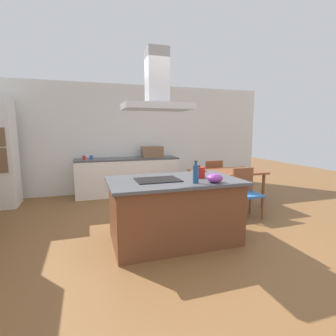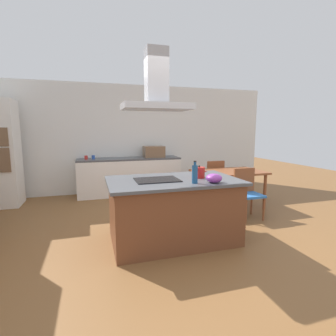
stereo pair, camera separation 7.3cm
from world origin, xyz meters
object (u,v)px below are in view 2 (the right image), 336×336
(cooktop, at_px, (157,180))
(mixing_bowl, at_px, (214,178))
(countertop_microwave, at_px, (154,152))
(chair_facing_island, at_px, (247,190))
(tea_kettle, at_px, (199,172))
(dining_table, at_px, (228,175))
(olive_oil_bottle, at_px, (195,174))
(coffee_mug_blue, at_px, (93,157))
(coffee_mug_red, at_px, (86,157))
(chair_facing_back_wall, at_px, (213,177))
(range_hood, at_px, (156,90))

(cooktop, bearing_deg, mixing_bowl, -28.84)
(countertop_microwave, height_order, chair_facing_island, countertop_microwave)
(tea_kettle, distance_m, countertop_microwave, 2.88)
(mixing_bowl, distance_m, dining_table, 2.00)
(olive_oil_bottle, xyz_separation_m, coffee_mug_blue, (-1.23, 3.25, -0.08))
(mixing_bowl, xyz_separation_m, coffee_mug_red, (-1.65, 3.25, -0.01))
(olive_oil_bottle, relative_size, chair_facing_back_wall, 0.33)
(cooktop, bearing_deg, dining_table, 33.94)
(coffee_mug_red, relative_size, range_hood, 0.10)
(coffee_mug_blue, bearing_deg, olive_oil_bottle, -69.31)
(chair_facing_back_wall, bearing_deg, olive_oil_bottle, -122.27)
(chair_facing_back_wall, distance_m, range_hood, 3.08)
(cooktop, height_order, dining_table, cooktop)
(olive_oil_bottle, bearing_deg, countertop_microwave, 85.74)
(cooktop, bearing_deg, countertop_microwave, 77.12)
(mixing_bowl, bearing_deg, dining_table, 54.30)
(coffee_mug_red, height_order, chair_facing_back_wall, coffee_mug_red)
(cooktop, relative_size, coffee_mug_red, 6.67)
(tea_kettle, bearing_deg, dining_table, 45.65)
(tea_kettle, height_order, chair_facing_island, tea_kettle)
(tea_kettle, bearing_deg, coffee_mug_red, 119.11)
(mixing_bowl, distance_m, chair_facing_back_wall, 2.59)
(coffee_mug_blue, bearing_deg, cooktop, -74.48)
(tea_kettle, xyz_separation_m, chair_facing_back_wall, (1.20, 1.89, -0.47))
(tea_kettle, distance_m, dining_table, 1.74)
(coffee_mug_red, bearing_deg, mixing_bowl, -63.14)
(chair_facing_back_wall, relative_size, range_hood, 0.99)
(dining_table, relative_size, chair_facing_island, 1.57)
(chair_facing_back_wall, distance_m, chair_facing_island, 1.33)
(chair_facing_island, xyz_separation_m, range_hood, (-1.83, -0.57, 1.59))
(olive_oil_bottle, relative_size, mixing_bowl, 1.36)
(tea_kettle, distance_m, coffee_mug_red, 3.29)
(olive_oil_bottle, xyz_separation_m, mixing_bowl, (0.26, -0.03, -0.07))
(tea_kettle, height_order, coffee_mug_red, tea_kettle)
(coffee_mug_red, height_order, coffee_mug_blue, same)
(countertop_microwave, xyz_separation_m, chair_facing_back_wall, (1.17, -0.98, -0.53))
(tea_kettle, bearing_deg, chair_facing_island, 25.11)
(countertop_microwave, relative_size, chair_facing_back_wall, 0.56)
(coffee_mug_blue, height_order, range_hood, range_hood)
(coffee_mug_blue, distance_m, dining_table, 3.14)
(countertop_microwave, height_order, coffee_mug_blue, countertop_microwave)
(olive_oil_bottle, distance_m, range_hood, 1.20)
(olive_oil_bottle, relative_size, range_hood, 0.33)
(mixing_bowl, xyz_separation_m, dining_table, (1.15, 1.61, -0.29))
(chair_facing_back_wall, bearing_deg, mixing_bowl, -116.93)
(cooktop, height_order, tea_kettle, tea_kettle)
(countertop_microwave, bearing_deg, tea_kettle, -90.56)
(cooktop, relative_size, countertop_microwave, 1.20)
(tea_kettle, height_order, range_hood, range_hood)
(tea_kettle, xyz_separation_m, chair_facing_island, (1.20, 0.56, -0.47))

